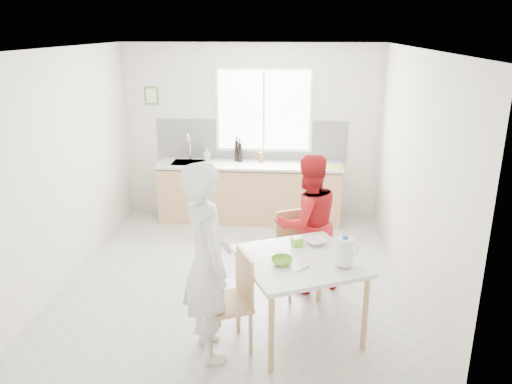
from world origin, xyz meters
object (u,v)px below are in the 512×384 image
dining_table (299,267)px  person_red (308,223)px  bowl_white (316,242)px  wine_bottle_b (240,152)px  person_white (207,263)px  wine_bottle_a (237,151)px  chair_left (232,298)px  milk_jug (345,251)px  chair_far (297,248)px  bowl_green (282,261)px

dining_table → person_red: (0.10, 0.95, 0.07)m
bowl_white → wine_bottle_b: (-1.09, 2.80, 0.23)m
person_white → wine_bottle_a: (-0.16, 3.57, 0.15)m
chair_left → wine_bottle_a: bearing=161.4°
person_white → bowl_white: size_ratio=8.87×
chair_left → milk_jug: milk_jug is taller
milk_jug → bowl_white: bearing=92.6°
chair_far → bowl_green: chair_far is taller
person_white → bowl_white: bearing=-78.2°
bowl_white → wine_bottle_a: size_ratio=0.65×
chair_left → chair_far: size_ratio=1.03×
chair_left → bowl_green: size_ratio=4.80×
chair_far → milk_jug: bearing=-91.4°
bowl_green → bowl_white: 0.58m
person_red → wine_bottle_a: 2.51m
chair_far → wine_bottle_a: bearing=88.0°
milk_jug → wine_bottle_a: (-1.39, 3.32, 0.11)m
chair_far → bowl_green: bearing=-122.3°
dining_table → milk_jug: bearing=-16.6°
person_red → wine_bottle_a: size_ratio=5.01×
bowl_green → bowl_white: size_ratio=0.96×
wine_bottle_b → chair_left: bearing=-85.0°
person_red → wine_bottle_a: (-1.07, 2.25, 0.28)m
dining_table → person_white: bearing=-155.5°
chair_left → wine_bottle_b: wine_bottle_b is taller
chair_far → milk_jug: size_ratio=3.34×
person_white → chair_left: bearing=-90.0°
bowl_green → wine_bottle_b: wine_bottle_b is taller
bowl_white → chair_left: bearing=-141.2°
dining_table → bowl_white: bowl_white is taller
bowl_green → wine_bottle_a: bearing=103.7°
person_white → person_red: bearing=-59.2°
dining_table → bowl_white: (0.17, 0.35, 0.11)m
chair_left → bowl_white: 1.06m
dining_table → wine_bottle_a: size_ratio=4.39×
chair_left → person_red: (0.71, 1.23, 0.27)m
bowl_white → person_white: bearing=-143.8°
dining_table → person_red: bearing=84.2°
chair_left → milk_jug: bearing=74.3°
bowl_white → wine_bottle_b: wine_bottle_b is taller
chair_left → person_white: 0.45m
chair_far → person_white: bearing=-146.7°
bowl_green → milk_jug: (0.57, 0.01, 0.12)m
wine_bottle_a → person_red: bearing=-64.6°
person_white → bowl_green: size_ratio=9.24×
dining_table → bowl_white: bearing=64.3°
chair_left → person_red: 1.44m
wine_bottle_b → wine_bottle_a: bearing=138.2°
dining_table → wine_bottle_a: wine_bottle_a is taller
chair_left → person_white: bearing=-90.0°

